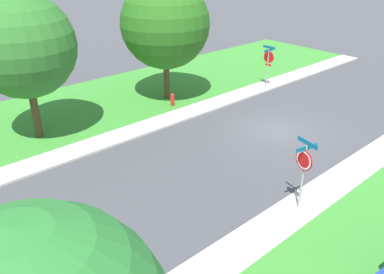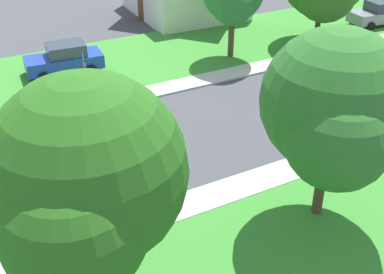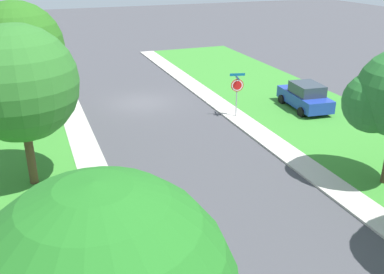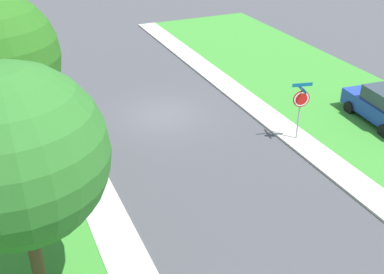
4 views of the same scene
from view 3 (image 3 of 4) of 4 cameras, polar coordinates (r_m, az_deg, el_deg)
name	(u,v)px [view 3 (image 3 of 4)]	position (r m, az deg, el deg)	size (l,w,h in m)	color
ground_plane	(142,103)	(29.69, -6.57, 4.51)	(120.00, 120.00, 0.00)	#424247
sidewalk_east	(105,201)	(18.03, -11.36, -8.27)	(1.40, 56.00, 0.10)	#B7B2A8
sidewalk_west	(303,164)	(21.28, 14.38, -3.51)	(1.40, 56.00, 0.10)	#B7B2A8
lawn_west	(381,150)	(24.15, 23.61, -1.58)	(8.00, 56.00, 0.08)	#38842D
stop_sign_near_corner	(63,65)	(33.08, -16.57, 8.99)	(0.92, 0.92, 2.77)	#9E9EA3
stop_sign_far_corner	(237,88)	(26.29, 5.94, 6.44)	(0.90, 0.90, 2.77)	#9E9EA3
car_blue_near_corner	(305,96)	(28.80, 14.62, 5.17)	(2.34, 4.45, 1.76)	#1E389E
car_green_driveway_right	(4,274)	(13.92, -23.43, -16.19)	(2.46, 4.50, 1.76)	#1E6033
tree_sidewalk_mid	(13,50)	(26.68, -22.47, 10.52)	(5.45, 5.07, 7.04)	#4C3823
tree_across_left	(12,87)	(18.83, -22.53, 6.11)	(5.07, 4.72, 6.88)	#4C3823
fire_hydrant	(51,117)	(26.91, -18.05, 2.57)	(0.38, 0.22, 0.83)	red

